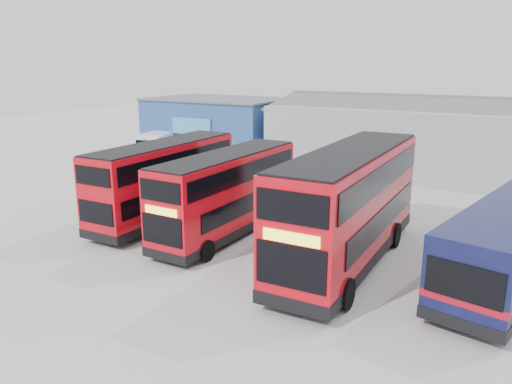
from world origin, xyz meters
name	(u,v)px	position (x,y,z in m)	size (l,w,h in m)	color
ground_plane	(250,235)	(0.00, 0.00, 0.00)	(120.00, 120.00, 0.00)	#A8A8A3
office_block	(218,126)	(-14.00, 17.99, 2.58)	(12.30, 8.32, 5.12)	navy
maintenance_shed	(479,141)	(8.00, 20.00, 2.60)	(30.50, 12.00, 5.89)	#989EA6
double_decker_left	(165,182)	(-5.27, -0.07, 2.10)	(2.71, 10.05, 4.23)	red
double_decker_centre	(227,195)	(-1.01, -0.50, 2.04)	(2.59, 9.76, 4.11)	red
double_decker_right	(349,208)	(5.36, -0.98, 2.44)	(3.14, 11.66, 4.90)	red
panel_van	(161,144)	(-17.01, 13.37, 1.32)	(3.44, 5.76, 2.36)	white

